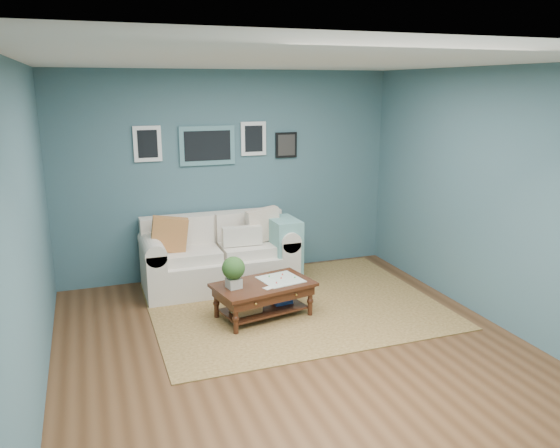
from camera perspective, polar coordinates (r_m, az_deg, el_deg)
name	(u,v)px	position (r m, az deg, el deg)	size (l,w,h in m)	color
room_shell	(296,214)	(4.98, 1.73, 1.04)	(5.00, 5.02, 2.70)	brown
area_rug	(294,305)	(6.46, 1.45, -8.42)	(3.26, 2.61, 0.01)	brown
loveseat	(225,255)	(6.99, -5.77, -3.22)	(1.94, 0.88, 1.00)	white
coffee_table	(259,290)	(6.01, -2.25, -6.89)	(1.16, 0.81, 0.74)	#33170D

